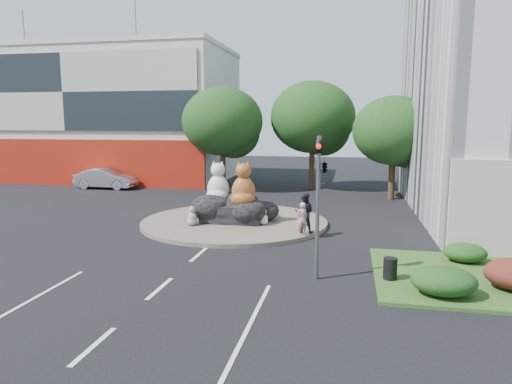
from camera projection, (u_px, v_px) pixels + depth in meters
The scene contains 19 objects.
ground at pixel (160, 289), 15.06m from camera, with size 120.00×120.00×0.00m, color black.
roundabout_island at pixel (234, 222), 24.73m from camera, with size 10.00×10.00×0.20m, color brown.
rock_plinth at pixel (234, 212), 24.64m from camera, with size 3.20×2.60×0.90m, color black, non-canonical shape.
shophouse_block at pixel (101, 115), 44.73m from camera, with size 25.20×12.30×17.40m.
tree_left at pixel (224, 125), 36.41m from camera, with size 6.46×6.46×8.27m.
tree_mid at pixel (313, 121), 36.91m from camera, with size 6.84×6.84×8.76m.
tree_right at pixel (395, 134), 31.98m from camera, with size 5.70×5.70×7.30m.
hedge_near_green at pixel (444, 281), 14.15m from camera, with size 2.00×1.60×0.90m, color #103413.
hedge_back_green at pixel (465, 253), 17.55m from camera, with size 1.60×1.28×0.72m, color #103413.
traffic_light at pixel (321, 177), 15.43m from camera, with size 0.44×1.24×5.00m.
street_lamp at pixel (511, 143), 19.57m from camera, with size 2.34×0.22×8.06m.
cat_white at pixel (218, 182), 24.87m from camera, with size 1.37×1.18×2.28m, color beige, non-canonical shape.
cat_tabby at pixel (243, 184), 23.74m from camera, with size 1.42×1.23×2.37m, color #C87129, non-canonical shape.
kitten_calico at pixel (192, 215), 23.41m from camera, with size 0.62×0.53×1.03m, color beige, non-canonical shape.
kitten_white at pixel (264, 216), 23.61m from camera, with size 0.50×0.44×0.84m, color silver, non-canonical shape.
pedestrian_pink at pixel (302, 219), 21.31m from camera, with size 0.57×0.37×1.56m, color pink.
pedestrian_dark at pixel (304, 213), 21.78m from camera, with size 0.94×0.73×1.94m, color black.
parked_car at pixel (106, 179), 37.70m from camera, with size 1.77×5.06×1.67m, color #ADAFB5.
litter_bin at pixel (390, 268), 15.60m from camera, with size 0.47×0.47×0.74m, color black.
Camera 1 is at (6.02, -13.47, 5.44)m, focal length 32.00 mm.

